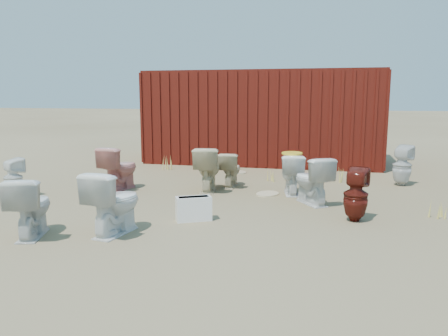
% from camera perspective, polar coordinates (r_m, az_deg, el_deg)
% --- Properties ---
extents(ground, '(100.00, 100.00, 0.00)m').
position_cam_1_polar(ground, '(6.98, -1.14, -5.24)').
color(ground, brown).
rests_on(ground, ground).
extents(shipping_container, '(6.00, 2.40, 2.40)m').
position_cam_1_polar(shipping_container, '(11.88, 5.18, 6.63)').
color(shipping_container, '#4E150D').
rests_on(shipping_container, ground).
extents(toilet_front_a, '(0.65, 0.86, 0.78)m').
position_cam_1_polar(toilet_front_a, '(6.02, -23.97, -4.63)').
color(toilet_front_a, silver).
rests_on(toilet_front_a, ground).
extents(toilet_front_pink, '(0.62, 0.89, 0.83)m').
position_cam_1_polar(toilet_front_pink, '(8.49, -13.50, -0.01)').
color(toilet_front_pink, '#D7847C').
rests_on(toilet_front_pink, ground).
extents(toilet_front_c, '(0.60, 0.88, 0.83)m').
position_cam_1_polar(toilet_front_c, '(5.79, -14.16, -4.36)').
color(toilet_front_c, white).
rests_on(toilet_front_c, ground).
extents(toilet_front_maroon, '(0.42, 0.42, 0.77)m').
position_cam_1_polar(toilet_front_maroon, '(6.46, 16.84, -3.37)').
color(toilet_front_maroon, '#5B170F').
rests_on(toilet_front_maroon, ground).
extents(toilet_front_e, '(0.80, 0.89, 0.79)m').
position_cam_1_polar(toilet_front_e, '(7.31, 11.38, -1.58)').
color(toilet_front_e, white).
rests_on(toilet_front_e, ground).
extents(toilet_back_a, '(0.42, 0.42, 0.70)m').
position_cam_1_polar(toilet_back_a, '(8.43, -25.82, -1.19)').
color(toilet_back_a, white).
rests_on(toilet_back_a, ground).
extents(toilet_back_beige_left, '(0.57, 0.87, 0.83)m').
position_cam_1_polar(toilet_back_beige_left, '(8.17, -2.15, -0.11)').
color(toilet_back_beige_left, beige).
rests_on(toilet_back_beige_left, ground).
extents(toilet_back_beige_right, '(0.38, 0.67, 0.68)m').
position_cam_1_polar(toilet_back_beige_right, '(8.55, 0.84, -0.20)').
color(toilet_back_beige_right, beige).
rests_on(toilet_back_beige_right, ground).
extents(toilet_back_yellowlid, '(0.53, 0.78, 0.74)m').
position_cam_1_polar(toilet_back_yellowlid, '(7.99, 8.81, -0.79)').
color(toilet_back_yellowlid, white).
rests_on(toilet_back_yellowlid, ground).
extents(toilet_back_e, '(0.50, 0.50, 0.81)m').
position_cam_1_polar(toilet_back_e, '(9.34, 22.24, 0.31)').
color(toilet_back_e, silver).
rests_on(toilet_back_e, ground).
extents(yellow_lid, '(0.37, 0.47, 0.02)m').
position_cam_1_polar(yellow_lid, '(7.93, 8.88, 1.92)').
color(yellow_lid, yellow).
rests_on(yellow_lid, toilet_back_yellowlid).
extents(loose_tank, '(0.54, 0.41, 0.35)m').
position_cam_1_polar(loose_tank, '(6.27, -3.99, -5.32)').
color(loose_tank, white).
rests_on(loose_tank, ground).
extents(loose_lid_near, '(0.53, 0.59, 0.02)m').
position_cam_1_polar(loose_lid_near, '(7.96, 5.71, -3.38)').
color(loose_lid_near, beige).
rests_on(loose_lid_near, ground).
extents(loose_lid_far, '(0.58, 0.59, 0.02)m').
position_cam_1_polar(loose_lid_far, '(10.17, 1.83, -0.53)').
color(loose_lid_far, '#BFB28B').
rests_on(loose_lid_far, ground).
extents(weed_clump_a, '(0.36, 0.36, 0.32)m').
position_cam_1_polar(weed_clump_a, '(10.62, -7.44, 0.64)').
color(weed_clump_a, '#CAB650').
rests_on(weed_clump_a, ground).
extents(weed_clump_b, '(0.32, 0.32, 0.24)m').
position_cam_1_polar(weed_clump_b, '(9.15, 5.61, -1.00)').
color(weed_clump_b, '#CAB650').
rests_on(weed_clump_b, ground).
extents(weed_clump_c, '(0.36, 0.36, 0.30)m').
position_cam_1_polar(weed_clump_c, '(9.44, 15.51, -0.79)').
color(weed_clump_c, '#CAB650').
rests_on(weed_clump_c, ground).
extents(weed_clump_d, '(0.30, 0.30, 0.25)m').
position_cam_1_polar(weed_clump_d, '(10.14, -2.36, 0.07)').
color(weed_clump_d, '#CAB650').
rests_on(weed_clump_d, ground).
extents(weed_clump_e, '(0.34, 0.34, 0.26)m').
position_cam_1_polar(weed_clump_e, '(10.17, 12.25, -0.07)').
color(weed_clump_e, '#CAB650').
rests_on(weed_clump_e, ground).
extents(weed_clump_f, '(0.28, 0.28, 0.24)m').
position_cam_1_polar(weed_clump_f, '(7.15, 25.87, -4.88)').
color(weed_clump_f, '#CAB650').
rests_on(weed_clump_f, ground).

